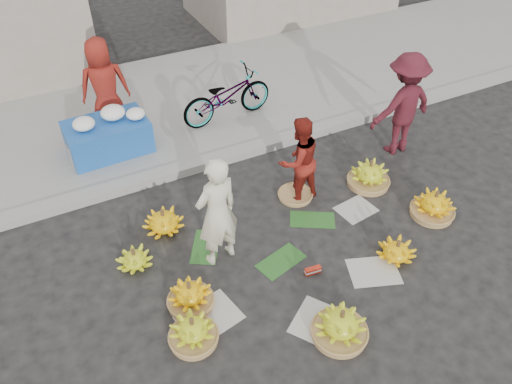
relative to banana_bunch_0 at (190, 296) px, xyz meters
name	(u,v)px	position (x,y,z in m)	size (l,w,h in m)	color
ground	(280,249)	(1.42, 0.32, -0.17)	(80.00, 80.00, 0.00)	black
curb	(217,159)	(1.42, 2.52, -0.09)	(40.00, 0.25, 0.15)	gray
sidewalk	(174,103)	(1.42, 4.62, -0.11)	(40.00, 4.00, 0.12)	gray
newspaper_scatter	(311,290)	(1.42, -0.48, -0.16)	(3.20, 1.80, 0.00)	beige
banana_leaves	(267,242)	(1.32, 0.52, -0.16)	(2.00, 1.00, 0.00)	#1E531B
banana_bunch_0	(190,296)	(0.00, 0.00, 0.00)	(0.56, 0.56, 0.40)	olive
banana_bunch_1	(193,331)	(-0.15, -0.49, 0.00)	(0.58, 0.58, 0.40)	olive
banana_bunch_2	(341,325)	(1.38, -1.18, 0.03)	(0.68, 0.68, 0.45)	olive
banana_bunch_3	(397,251)	(2.73, -0.52, -0.03)	(0.62, 0.62, 0.31)	yellow
banana_bunch_4	(434,205)	(3.75, -0.07, 0.02)	(0.67, 0.67, 0.44)	olive
banana_bunch_5	(369,174)	(3.34, 0.93, 0.03)	(0.69, 0.69, 0.45)	olive
banana_bunch_6	(135,259)	(-0.43, 0.92, -0.04)	(0.57, 0.57, 0.29)	#A6C11B
banana_bunch_7	(164,221)	(0.14, 1.41, -0.01)	(0.62, 0.62, 0.36)	yellow
basket_spare	(295,195)	(2.16, 1.18, -0.14)	(0.52, 0.52, 0.06)	olive
incense_stack	(313,270)	(1.60, -0.25, -0.12)	(0.22, 0.07, 0.09)	red
vendor_cream	(217,213)	(0.63, 0.55, 0.65)	(0.59, 0.39, 1.62)	#EBE5C5
vendor_red	(299,160)	(2.18, 1.18, 0.52)	(0.67, 0.52, 1.38)	maroon
man_striped	(403,105)	(4.32, 1.51, 0.71)	(1.13, 0.65, 1.75)	maroon
flower_table	(108,135)	(-0.08, 3.49, 0.27)	(1.34, 0.87, 0.76)	#184B9E
grey_bucket	(78,153)	(-0.61, 3.39, 0.13)	(0.32, 0.32, 0.36)	slate
flower_vendor	(105,86)	(0.12, 4.14, 0.79)	(0.82, 0.53, 1.67)	maroon
bicycle	(227,96)	(2.09, 3.54, 0.41)	(1.75, 0.61, 0.92)	gray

